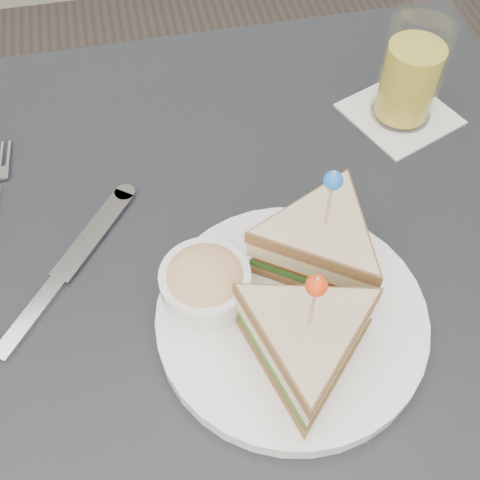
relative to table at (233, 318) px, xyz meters
name	(u,v)px	position (x,y,z in m)	size (l,w,h in m)	color
table	(233,318)	(0.00, 0.00, 0.00)	(0.80, 0.80, 0.75)	black
plate_meal	(298,296)	(0.05, -0.05, 0.12)	(0.30, 0.30, 0.15)	white
cutlery_knife	(65,272)	(-0.16, 0.04, 0.08)	(0.15, 0.19, 0.01)	silver
drink_set	(412,71)	(0.24, 0.19, 0.14)	(0.15, 0.15, 0.14)	white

